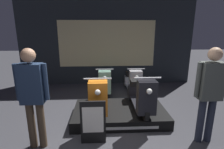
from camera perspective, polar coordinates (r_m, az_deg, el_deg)
The scene contains 9 objects.
shop_wall_back at distance 6.67m, azimuth -1.65°, elevation 10.42°, with size 6.51×0.09×3.20m.
display_platform at distance 4.31m, azimuth 2.45°, elevation -12.53°, with size 2.17×1.29×0.25m.
scooter_display_left at distance 4.04m, azimuth -4.36°, elevation -7.13°, with size 0.54×1.52×0.93m.
scooter_display_right at distance 4.13m, azimuth 9.43°, elevation -6.78°, with size 0.54×1.52×0.93m.
scooter_backrow_0 at distance 5.88m, azimuth -2.44°, elevation -2.57°, with size 0.54×1.52×0.93m.
scooter_backrow_1 at distance 5.96m, azimuth 6.77°, elevation -2.40°, with size 0.54×1.52×0.93m.
person_left_browsing at distance 3.26m, azimuth -24.51°, elevation -5.29°, with size 0.55×0.23×1.80m.
person_right_browsing at distance 3.58m, azimuth 29.35°, elevation -4.10°, with size 0.56×0.23×1.80m.
price_sign_board at distance 3.35m, azimuth -6.19°, elevation -15.28°, with size 0.47×0.04×0.85m.
Camera 1 is at (-0.17, -2.62, 2.10)m, focal length 28.00 mm.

